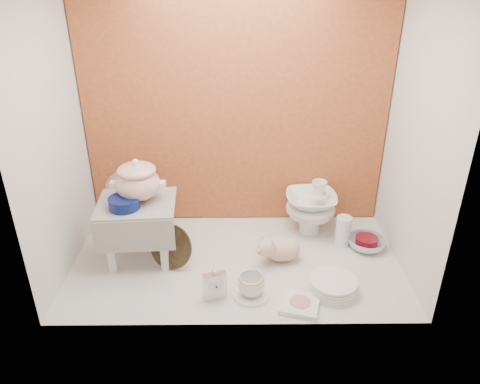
# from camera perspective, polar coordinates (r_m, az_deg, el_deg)

# --- Properties ---
(ground) EXTENTS (1.80, 1.80, 0.00)m
(ground) POSITION_cam_1_polar(r_m,az_deg,el_deg) (2.58, -0.45, -8.56)
(ground) COLOR silver
(ground) RESTS_ON ground
(niche_shell) EXTENTS (1.86, 1.03, 1.53)m
(niche_shell) POSITION_cam_1_polar(r_m,az_deg,el_deg) (2.35, -0.54, 12.97)
(niche_shell) COLOR #AE5E2B
(niche_shell) RESTS_ON ground
(step_stool) EXTENTS (0.43, 0.38, 0.35)m
(step_stool) POSITION_cam_1_polar(r_m,az_deg,el_deg) (2.57, -12.43, -4.74)
(step_stool) COLOR silver
(step_stool) RESTS_ON ground
(soup_tureen) EXTENTS (0.36, 0.36, 0.24)m
(soup_tureen) POSITION_cam_1_polar(r_m,az_deg,el_deg) (2.46, -12.68, 1.51)
(soup_tureen) COLOR white
(soup_tureen) RESTS_ON step_stool
(cobalt_bowl) EXTENTS (0.17, 0.17, 0.06)m
(cobalt_bowl) POSITION_cam_1_polar(r_m,az_deg,el_deg) (2.43, -14.25, -1.34)
(cobalt_bowl) COLOR #0A164D
(cobalt_bowl) RESTS_ON step_stool
(floral_platter) EXTENTS (0.35, 0.16, 0.36)m
(floral_platter) POSITION_cam_1_polar(r_m,az_deg,el_deg) (2.92, -13.55, -0.70)
(floral_platter) COLOR silver
(floral_platter) RESTS_ON ground
(blue_white_vase) EXTENTS (0.29, 0.29, 0.25)m
(blue_white_vase) POSITION_cam_1_polar(r_m,az_deg,el_deg) (2.87, -10.95, -2.12)
(blue_white_vase) COLOR white
(blue_white_vase) RESTS_ON ground
(lacquer_tray) EXTENTS (0.27, 0.18, 0.24)m
(lacquer_tray) POSITION_cam_1_polar(r_m,az_deg,el_deg) (2.50, -8.64, -6.79)
(lacquer_tray) COLOR black
(lacquer_tray) RESTS_ON ground
(mantel_clock) EXTENTS (0.12, 0.07, 0.17)m
(mantel_clock) POSITION_cam_1_polar(r_m,az_deg,el_deg) (2.28, -3.17, -11.44)
(mantel_clock) COLOR silver
(mantel_clock) RESTS_ON ground
(plush_pig) EXTENTS (0.28, 0.21, 0.16)m
(plush_pig) POSITION_cam_1_polar(r_m,az_deg,el_deg) (2.55, 5.22, -6.98)
(plush_pig) COLOR #D2A694
(plush_pig) RESTS_ON ground
(teacup_saucer) EXTENTS (0.24, 0.24, 0.01)m
(teacup_saucer) POSITION_cam_1_polar(r_m,az_deg,el_deg) (2.34, 1.40, -12.66)
(teacup_saucer) COLOR white
(teacup_saucer) RESTS_ON ground
(gold_rim_teacup) EXTENTS (0.16, 0.16, 0.10)m
(gold_rim_teacup) POSITION_cam_1_polar(r_m,az_deg,el_deg) (2.30, 1.42, -11.53)
(gold_rim_teacup) COLOR white
(gold_rim_teacup) RESTS_ON teacup_saucer
(lattice_dish) EXTENTS (0.22, 0.22, 0.03)m
(lattice_dish) POSITION_cam_1_polar(r_m,az_deg,el_deg) (2.29, 7.47, -13.69)
(lattice_dish) COLOR white
(lattice_dish) RESTS_ON ground
(dinner_plate_stack) EXTENTS (0.27, 0.27, 0.07)m
(dinner_plate_stack) POSITION_cam_1_polar(r_m,az_deg,el_deg) (2.39, 11.56, -11.37)
(dinner_plate_stack) COLOR white
(dinner_plate_stack) RESTS_ON ground
(crystal_bowl) EXTENTS (0.26, 0.26, 0.07)m
(crystal_bowl) POSITION_cam_1_polar(r_m,az_deg,el_deg) (2.76, 15.48, -6.18)
(crystal_bowl) COLOR silver
(crystal_bowl) RESTS_ON ground
(clear_glass_vase) EXTENTS (0.11, 0.11, 0.18)m
(clear_glass_vase) POSITION_cam_1_polar(r_m,az_deg,el_deg) (2.74, 12.72, -4.74)
(clear_glass_vase) COLOR silver
(clear_glass_vase) RESTS_ON ground
(porcelain_tower) EXTENTS (0.33, 0.33, 0.35)m
(porcelain_tower) POSITION_cam_1_polar(r_m,az_deg,el_deg) (2.79, 8.80, -1.78)
(porcelain_tower) COLOR white
(porcelain_tower) RESTS_ON ground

